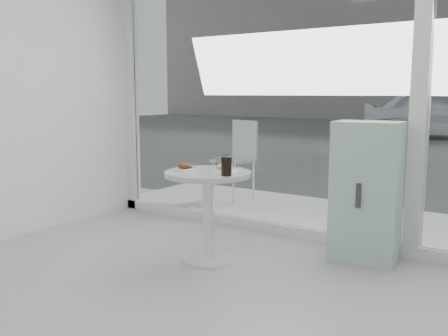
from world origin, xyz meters
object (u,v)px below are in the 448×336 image
Objects in this scene: water_tumbler_a at (221,163)px; water_tumbler_b at (233,164)px; cola_glass at (226,166)px; plate_fritter at (185,168)px; car_white at (438,114)px; plate_donut at (225,168)px; patio_chair at (238,154)px; main_table at (208,197)px; mint_cabinet at (366,192)px.

water_tumbler_a is 1.10× the size of water_tumbler_b.
plate_fritter is at bearing 178.31° from cola_glass.
car_white is 38.11× the size of water_tumbler_a.
plate_donut is 2.19× the size of water_tumbler_b.
water_tumbler_a is at bearing -48.83° from patio_chair.
patio_chair is 4.33× the size of plate_donut.
cola_glass is at bearing -47.62° from water_tumbler_a.
water_tumbler_b is at bearing 44.80° from plate_fritter.
water_tumbler_b reaches higher than main_table.
plate_donut is (0.09, 0.12, 0.24)m from main_table.
patio_chair is at bearing 120.00° from plate_donut.
car_white is at bearing 94.14° from plate_donut.
plate_fritter is 0.88× the size of plate_donut.
cola_glass is (0.14, -0.30, 0.03)m from water_tumbler_b.
cola_glass is (0.25, -0.09, 0.30)m from main_table.
plate_fritter reaches higher than main_table.
main_table is at bearing -116.88° from water_tumbler_b.
main_table is at bearing 176.48° from car_white.
cola_glass is at bearing -138.81° from mint_cabinet.
mint_cabinet is 5.79× the size of plate_fritter.
plate_fritter is at bearing 175.68° from car_white.
plate_fritter is at bearing -55.85° from patio_chair.
main_table is 0.28m from plate_donut.
mint_cabinet is at bearing 30.55° from water_tumbler_b.
main_table is 6.58× the size of water_tumbler_a.
car_white is 13.44m from cola_glass.
car_white is 13.39m from plate_fritter.
plate_donut is 0.26m from cola_glass.
cola_glass is at bearing -47.00° from patio_chair.
main_table is 0.36m from water_tumbler_b.
patio_chair is at bearing 120.72° from cola_glass.
mint_cabinet reaches higher than patio_chair.
plate_donut is 1.44× the size of cola_glass.
water_tumbler_a is at bearing 132.38° from cola_glass.
water_tumbler_a reaches higher than main_table.
water_tumbler_a reaches higher than water_tumbler_b.
patio_chair is (-1.06, 2.11, 0.07)m from main_table.
water_tumbler_a is (0.87, -13.13, 0.06)m from car_white.
water_tumbler_b is 0.33m from cola_glass.
mint_cabinet is 12.67m from car_white.
main_table is 2.36m from patio_chair.
water_tumbler_b is (0.29, 0.29, 0.02)m from plate_fritter.
patio_chair reaches higher than water_tumbler_b.
water_tumbler_b is at bearing 63.12° from main_table.
main_table is at bearing -149.12° from mint_cabinet.
car_white reaches higher than plate_donut.
plate_donut is at bearing -33.83° from water_tumbler_a.
main_table is 7.24× the size of water_tumbler_b.
cola_glass reaches higher than main_table.
water_tumbler_a is (0.01, 0.17, 0.27)m from main_table.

